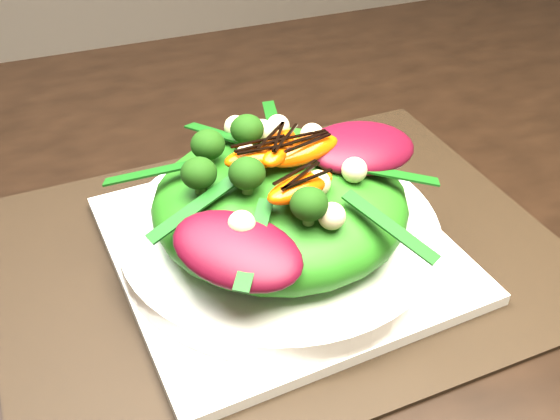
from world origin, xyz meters
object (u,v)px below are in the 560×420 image
object	(u,v)px
dining_table	(214,255)
salad_bowl	(280,234)
lettuce_mound	(280,202)
orange_segment	(254,155)
plate_base	(280,247)
placemat	(280,253)

from	to	relation	value
dining_table	salad_bowl	bearing A→B (deg)	-42.25
lettuce_mound	orange_segment	size ratio (longest dim) A/B	3.40
plate_base	salad_bowl	size ratio (longest dim) A/B	1.01
plate_base	salad_bowl	bearing A→B (deg)	90.00
plate_base	lettuce_mound	distance (m)	0.05
lettuce_mound	orange_segment	world-z (taller)	orange_segment
plate_base	orange_segment	xyz separation A→B (m)	(-0.02, 0.01, 0.09)
placemat	orange_segment	size ratio (longest dim) A/B	7.65
placemat	orange_segment	distance (m)	0.10
lettuce_mound	placemat	bearing A→B (deg)	90.00
salad_bowl	orange_segment	xyz separation A→B (m)	(-0.02, 0.01, 0.07)
placemat	plate_base	distance (m)	0.01
dining_table	orange_segment	world-z (taller)	dining_table
placemat	salad_bowl	size ratio (longest dim) A/B	1.75
dining_table	salad_bowl	world-z (taller)	dining_table
dining_table	lettuce_mound	distance (m)	0.10
placemat	orange_segment	world-z (taller)	orange_segment
placemat	salad_bowl	world-z (taller)	salad_bowl
dining_table	salad_bowl	xyz separation A→B (m)	(0.05, -0.04, 0.04)
plate_base	lettuce_mound	world-z (taller)	lettuce_mound
orange_segment	salad_bowl	bearing A→B (deg)	-33.36
dining_table	orange_segment	distance (m)	0.13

